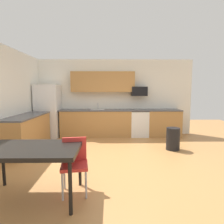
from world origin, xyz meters
TOP-DOWN VIEW (x-y plane):
  - ground_plane at (0.00, 0.00)m, footprint 12.00×12.00m
  - wall_back at (0.00, 2.65)m, footprint 5.80×0.10m
  - cabinet_run_back at (-0.54, 2.30)m, footprint 2.42×0.60m
  - cabinet_run_back_right at (1.83, 2.30)m, footprint 1.13×0.60m
  - cabinet_run_left at (-2.30, 0.80)m, footprint 0.60×2.00m
  - countertop_back at (0.00, 2.30)m, footprint 4.80×0.64m
  - countertop_left at (-2.30, 0.80)m, footprint 0.64×2.00m
  - upper_cabinets_back at (-0.30, 2.43)m, footprint 2.20×0.34m
  - refrigerator at (-2.18, 2.22)m, footprint 0.76×0.70m
  - oven_range at (0.97, 2.30)m, footprint 0.60×0.60m
  - microwave at (0.97, 2.40)m, footprint 0.54×0.36m
  - sink_basin at (-0.48, 2.30)m, footprint 0.48×0.40m
  - sink_faucet at (-0.48, 2.48)m, footprint 0.02×0.02m
  - dining_table at (-1.21, -1.59)m, footprint 1.40×0.90m
  - chair_near_table at (-0.62, -1.40)m, footprint 0.46×0.46m
  - trash_bin at (1.65, 0.72)m, footprint 0.36×0.36m

SIDE VIEW (x-z plane):
  - ground_plane at x=0.00m, z-range 0.00..0.00m
  - trash_bin at x=1.65m, z-range 0.00..0.60m
  - cabinet_run_back at x=-0.54m, z-range 0.00..0.90m
  - cabinet_run_back_right at x=1.83m, z-range 0.00..0.90m
  - cabinet_run_left at x=-2.30m, z-range 0.00..0.90m
  - oven_range at x=0.97m, z-range 0.00..0.91m
  - chair_near_table at x=-0.62m, z-range 0.08..0.93m
  - dining_table at x=-1.21m, z-range 0.33..1.11m
  - sink_basin at x=-0.48m, z-range 0.81..0.95m
  - refrigerator at x=-2.18m, z-range 0.00..1.79m
  - countertop_back at x=0.00m, z-range 0.90..0.94m
  - countertop_left at x=-2.30m, z-range 0.90..0.94m
  - sink_faucet at x=-0.48m, z-range 0.92..1.16m
  - wall_back at x=0.00m, z-range 0.00..2.70m
  - microwave at x=0.97m, z-range 1.41..1.73m
  - upper_cabinets_back at x=-0.30m, z-range 1.55..2.25m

